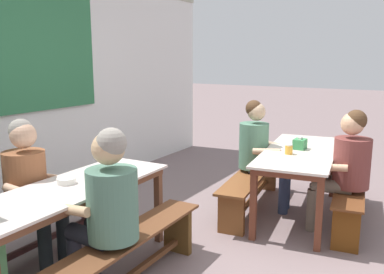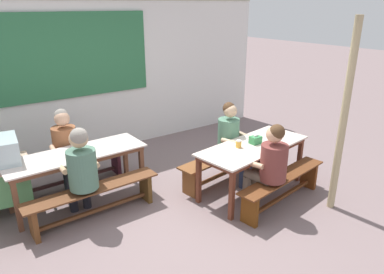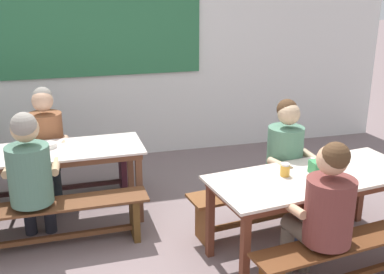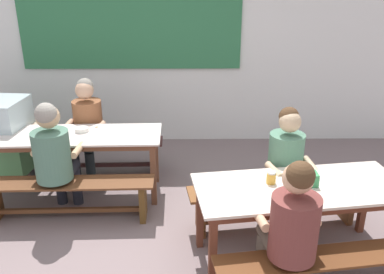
# 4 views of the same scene
# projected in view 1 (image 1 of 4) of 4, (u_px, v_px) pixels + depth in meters

# --- Properties ---
(ground_plane) EXTENTS (40.00, 40.00, 0.00)m
(ground_plane) POSITION_uv_depth(u_px,v_px,m) (245.00, 257.00, 3.63)
(ground_plane) COLOR slate
(backdrop_wall) EXTENTS (7.40, 0.23, 2.90)m
(backdrop_wall) POSITION_uv_depth(u_px,v_px,m) (22.00, 76.00, 4.71)
(backdrop_wall) COLOR white
(backdrop_wall) RESTS_ON ground_plane
(dining_table_far) EXTENTS (1.89, 0.69, 0.74)m
(dining_table_far) POSITION_uv_depth(u_px,v_px,m) (69.00, 196.00, 3.22)
(dining_table_far) COLOR silver
(dining_table_far) RESTS_ON ground_plane
(dining_table_near) EXTENTS (1.85, 0.96, 0.74)m
(dining_table_near) POSITION_uv_depth(u_px,v_px,m) (300.00, 157.00, 4.48)
(dining_table_near) COLOR beige
(dining_table_near) RESTS_ON ground_plane
(bench_far_back) EXTENTS (1.87, 0.35, 0.43)m
(bench_far_back) POSITION_uv_depth(u_px,v_px,m) (26.00, 227.00, 3.55)
(bench_far_back) COLOR #4B2928
(bench_far_back) RESTS_ON ground_plane
(bench_far_front) EXTENTS (1.76, 0.35, 0.43)m
(bench_far_front) POSITION_uv_depth(u_px,v_px,m) (124.00, 257.00, 3.04)
(bench_far_front) COLOR brown
(bench_far_front) RESTS_ON ground_plane
(bench_near_back) EXTENTS (1.79, 0.55, 0.43)m
(bench_near_back) POSITION_uv_depth(u_px,v_px,m) (251.00, 184.00, 4.75)
(bench_near_back) COLOR brown
(bench_near_back) RESTS_ON ground_plane
(bench_near_front) EXTENTS (1.70, 0.51, 0.43)m
(bench_near_front) POSITION_uv_depth(u_px,v_px,m) (350.00, 197.00, 4.35)
(bench_near_front) COLOR #5E3117
(bench_near_front) RESTS_ON ground_plane
(person_left_back_turned) EXTENTS (0.48, 0.56, 1.27)m
(person_left_back_turned) POSITION_uv_depth(u_px,v_px,m) (107.00, 202.00, 2.90)
(person_left_back_turned) COLOR #20212A
(person_left_back_turned) RESTS_ON ground_plane
(person_center_facing) EXTENTS (0.48, 0.58, 1.23)m
(person_center_facing) POSITION_uv_depth(u_px,v_px,m) (30.00, 182.00, 3.46)
(person_center_facing) COLOR black
(person_center_facing) RESTS_ON ground_plane
(person_near_front) EXTENTS (0.50, 0.58, 1.24)m
(person_near_front) POSITION_uv_depth(u_px,v_px,m) (345.00, 163.00, 4.05)
(person_near_front) COLOR #6C5E50
(person_near_front) RESTS_ON ground_plane
(person_right_near_table) EXTENTS (0.49, 0.60, 1.26)m
(person_right_near_table) POSITION_uv_depth(u_px,v_px,m) (260.00, 148.00, 4.70)
(person_right_near_table) COLOR #2B3553
(person_right_near_table) RESTS_ON ground_plane
(tissue_box) EXTENTS (0.16, 0.12, 0.13)m
(tissue_box) POSITION_uv_depth(u_px,v_px,m) (300.00, 144.00, 4.51)
(tissue_box) COLOR #388C50
(tissue_box) RESTS_ON dining_table_near
(condiment_jar) EXTENTS (0.08, 0.08, 0.11)m
(condiment_jar) POSITION_uv_depth(u_px,v_px,m) (289.00, 149.00, 4.27)
(condiment_jar) COLOR gold
(condiment_jar) RESTS_ON dining_table_near
(soup_bowl) EXTENTS (0.15, 0.15, 0.05)m
(soup_bowl) POSITION_uv_depth(u_px,v_px,m) (66.00, 181.00, 3.29)
(soup_bowl) COLOR silver
(soup_bowl) RESTS_ON dining_table_far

